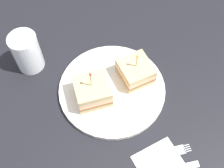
# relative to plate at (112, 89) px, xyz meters

# --- Properties ---
(ground_plane) EXTENTS (1.00, 1.00, 0.02)m
(ground_plane) POSITION_rel_plate_xyz_m (0.00, 0.00, -0.02)
(ground_plane) COLOR black
(plate) EXTENTS (0.28, 0.28, 0.01)m
(plate) POSITION_rel_plate_xyz_m (0.00, 0.00, 0.00)
(plate) COLOR silver
(plate) RESTS_ON ground_plane
(sandwich_half_front) EXTENTS (0.10, 0.10, 0.11)m
(sandwich_half_front) POSITION_rel_plate_xyz_m (0.05, 0.02, 0.04)
(sandwich_half_front) COLOR tan
(sandwich_half_front) RESTS_ON plate
(sandwich_half_back) EXTENTS (0.10, 0.10, 0.09)m
(sandwich_half_back) POSITION_rel_plate_xyz_m (-0.06, -0.03, 0.03)
(sandwich_half_back) COLOR tan
(sandwich_half_back) RESTS_ON plate
(drink_glass) EXTENTS (0.07, 0.07, 0.11)m
(drink_glass) POSITION_rel_plate_xyz_m (0.21, -0.11, 0.04)
(drink_glass) COLOR beige
(drink_glass) RESTS_ON ground_plane
(napkin) EXTENTS (0.13, 0.13, 0.00)m
(napkin) POSITION_rel_plate_xyz_m (-0.09, 0.20, -0.01)
(napkin) COLOR beige
(napkin) RESTS_ON ground_plane
(fork) EXTENTS (0.12, 0.03, 0.00)m
(fork) POSITION_rel_plate_xyz_m (-0.12, 0.18, -0.00)
(fork) COLOR silver
(fork) RESTS_ON ground_plane
(knife) EXTENTS (0.12, 0.02, 0.00)m
(knife) POSITION_rel_plate_xyz_m (-0.13, 0.22, -0.00)
(knife) COLOR silver
(knife) RESTS_ON ground_plane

